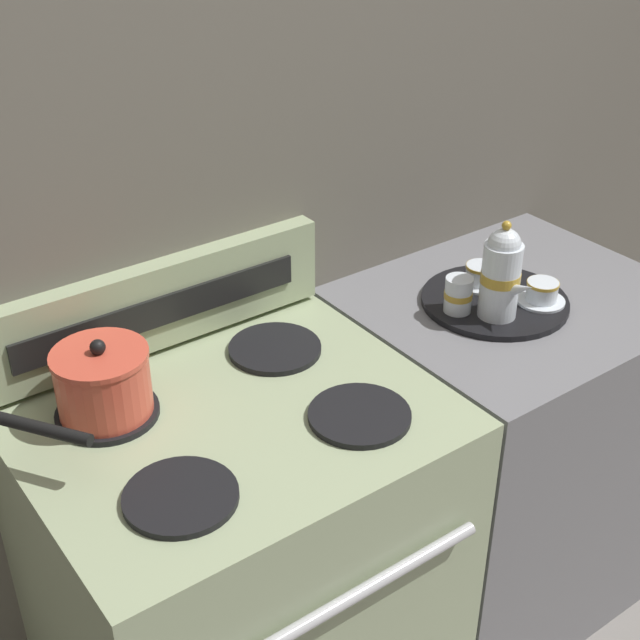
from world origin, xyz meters
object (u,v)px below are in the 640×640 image
Objects in this scene: serving_tray at (495,301)px; teacup_left at (481,275)px; saucepan at (102,383)px; creamer_jug at (458,295)px; teacup_right at (542,292)px; stove at (244,587)px; teapot at (502,273)px.

teacup_left is at bearing 74.95° from serving_tray.
saucepan is at bearing 171.89° from serving_tray.
creamer_jug is (-0.11, 0.01, 0.05)m from serving_tray.
teacup_left is 0.14m from teacup_right.
stove is 11.27× the size of creamer_jug.
serving_tray is at bearing 46.82° from teapot.
teapot reaches higher than teacup_left.
teacup_left reaches higher than serving_tray.
creamer_jug is at bearing 2.21° from stove.
teacup_right is at bearing -24.65° from creamer_jug.
creamer_jug reaches higher than stove.
serving_tray is 1.48× the size of teapot.
teacup_right is at bearing -4.41° from stove.
saucepan reaches higher than serving_tray.
creamer_jug is (-0.12, -0.06, 0.02)m from teacup_left.
saucepan is 3.62× the size of creamer_jug.
stove is 0.84m from teapot.
stove is at bearing -178.94° from serving_tray.
serving_tray is at bearing 1.06° from stove.
teapot is 0.14m from teacup_right.
teapot is 0.16m from teacup_left.
stove is 8.46× the size of teacup_left.
stove is 4.08× the size of teapot.
stove is 0.82m from serving_tray.
creamer_jug is at bearing 131.11° from teapot.
saucepan is 0.77m from creamer_jug.
saucepan is 2.72× the size of teacup_right.
creamer_jug is (0.76, -0.11, -0.02)m from saucepan.
teacup_left is at bearing 6.32° from stove.
serving_tray is 0.07m from teacup_left.
teapot is 2.07× the size of teacup_right.
saucepan reaches higher than teacup_left.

